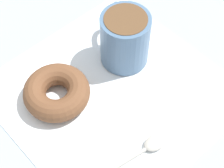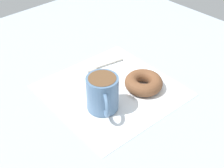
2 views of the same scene
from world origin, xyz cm
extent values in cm
cube|color=#99A8B7|center=(0.00, 0.00, -1.00)|extent=(120.00, 120.00, 2.00)
cube|color=white|center=(-0.21, -2.03, 0.15)|extent=(33.23, 33.23, 0.30)
cylinder|color=slate|center=(-3.62, 4.18, 4.74)|extent=(7.77, 7.77, 8.87)
cylinder|color=brown|center=(-3.62, 4.18, 8.97)|extent=(6.57, 6.57, 0.60)
torus|color=slate|center=(-7.36, 6.47, 4.74)|extent=(5.47, 3.83, 5.87)
torus|color=brown|center=(-5.12, -8.83, 2.03)|extent=(10.10, 10.10, 3.45)
ellipsoid|color=#B7B2A8|center=(10.44, -3.94, 0.75)|extent=(3.08, 4.01, 0.90)
cylinder|color=#B7B2A8|center=(9.28, -9.55, 0.58)|extent=(2.49, 9.46, 0.56)
camera|label=1|loc=(22.59, -24.63, 48.70)|focal=60.00mm
camera|label=2|loc=(-47.46, 41.30, 51.91)|focal=50.00mm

